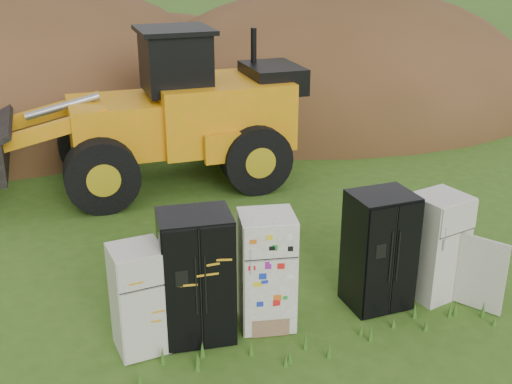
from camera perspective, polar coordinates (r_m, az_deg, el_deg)
ground at (r=10.19m, az=3.64°, el=-11.11°), size 120.00×120.00×0.00m
fridge_leftmost at (r=9.26m, az=-10.36°, el=-9.32°), size 0.78×0.76×1.60m
fridge_black_side at (r=9.33m, az=-5.32°, el=-7.48°), size 1.08×0.89×1.96m
fridge_sticker at (r=9.61m, az=0.96°, el=-6.98°), size 0.91×0.86×1.80m
fridge_black_right at (r=10.27m, az=10.87°, el=-5.10°), size 0.99×0.84×1.90m
fridge_open_door at (r=10.78m, az=15.73°, el=-4.64°), size 0.95×0.91×1.76m
wheel_loader at (r=14.94m, az=-10.45°, el=7.08°), size 7.59×3.18×3.65m
dirt_mound_right at (r=22.56m, az=6.90°, el=7.46°), size 14.80×10.86×8.14m
dirt_mound_back at (r=25.93m, az=-11.82°, el=9.03°), size 15.72×10.48×5.74m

